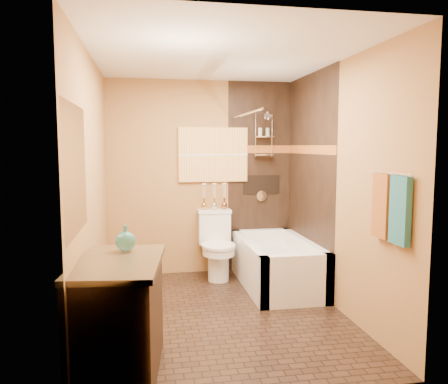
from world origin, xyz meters
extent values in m
plane|color=black|center=(0.00, 0.00, 0.00)|extent=(3.00, 3.00, 0.00)
cube|color=#9F6E3D|center=(-1.20, 0.00, 1.25)|extent=(0.02, 3.00, 2.50)
cube|color=#9F6E3D|center=(1.20, 0.00, 1.25)|extent=(0.02, 3.00, 2.50)
cube|color=#9F6E3D|center=(0.00, 1.50, 1.25)|extent=(2.40, 0.02, 2.50)
cube|color=#9F6E3D|center=(0.00, -1.50, 1.25)|extent=(2.40, 0.02, 2.50)
plane|color=silver|center=(0.00, 0.00, 2.50)|extent=(3.00, 3.00, 0.00)
cube|color=black|center=(0.78, 1.49, 1.25)|extent=(0.85, 0.01, 2.50)
cube|color=black|center=(1.19, 0.75, 1.25)|extent=(0.01, 1.50, 2.50)
cube|color=brown|center=(0.78, 1.48, 1.62)|extent=(0.85, 0.01, 0.10)
cube|color=brown|center=(1.18, 0.75, 1.62)|extent=(0.01, 1.50, 0.10)
cube|color=black|center=(0.80, 1.48, 1.15)|extent=(0.50, 0.01, 0.25)
cylinder|color=silver|center=(0.80, 1.35, 2.08)|extent=(0.02, 0.26, 0.02)
cylinder|color=silver|center=(0.80, 1.20, 2.03)|extent=(0.11, 0.11, 0.09)
cylinder|color=silver|center=(0.80, 1.47, 1.00)|extent=(0.14, 0.02, 0.14)
cylinder|color=silver|center=(0.40, 0.75, 2.02)|extent=(0.03, 1.55, 0.03)
cylinder|color=silver|center=(1.15, -1.05, 1.45)|extent=(0.02, 0.55, 0.02)
cube|color=#205C6C|center=(1.16, -1.18, 1.18)|extent=(0.05, 0.22, 0.52)
cube|color=#90511A|center=(1.16, -0.92, 1.18)|extent=(0.05, 0.22, 0.52)
cube|color=gold|center=(0.15, 1.48, 1.55)|extent=(0.90, 0.04, 0.70)
cube|color=white|center=(-1.19, -1.00, 1.50)|extent=(0.01, 1.00, 0.90)
cube|color=white|center=(0.80, 0.05, 0.28)|extent=(0.80, 0.10, 0.55)
cube|color=white|center=(0.80, 1.45, 0.28)|extent=(0.80, 0.10, 0.55)
cube|color=white|center=(0.45, 0.75, 0.28)|extent=(0.10, 1.50, 0.55)
cube|color=white|center=(1.15, 0.75, 0.28)|extent=(0.10, 1.50, 0.55)
cube|color=white|center=(0.80, 0.75, 0.17)|extent=(0.64, 1.34, 0.35)
cube|color=white|center=(0.15, 1.39, 0.60)|extent=(0.41, 0.19, 0.41)
cube|color=white|center=(0.15, 1.39, 0.82)|extent=(0.43, 0.21, 0.04)
cylinder|color=white|center=(0.15, 1.07, 0.20)|extent=(0.26, 0.26, 0.41)
cylinder|color=white|center=(0.15, 1.07, 0.38)|extent=(0.40, 0.40, 0.11)
cylinder|color=white|center=(0.15, 1.07, 0.44)|extent=(0.42, 0.42, 0.03)
cube|color=black|center=(-0.92, -1.00, 0.41)|extent=(0.66, 0.97, 0.81)
cube|color=black|center=(-0.92, -1.00, 0.83)|extent=(0.70, 1.02, 0.04)
camera|label=1|loc=(-0.71, -4.13, 1.66)|focal=35.00mm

